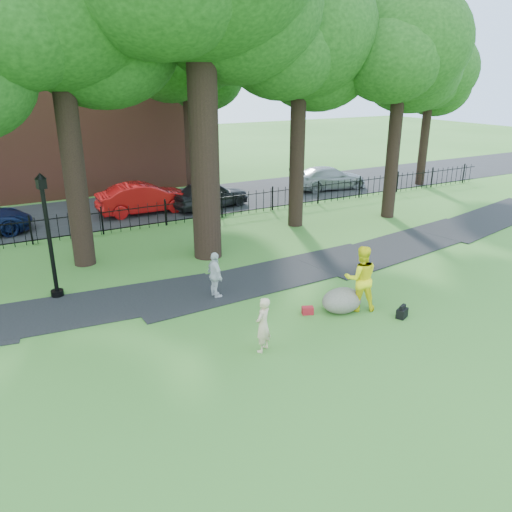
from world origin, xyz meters
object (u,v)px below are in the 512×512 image
red_sedan (144,198)px  boulder (342,299)px  man (361,278)px  lamppost (49,239)px  woman (263,325)px

red_sedan → boulder: bearing=-172.1°
boulder → red_sedan: red_sedan is taller
man → lamppost: 9.80m
red_sedan → lamppost: bearing=148.1°
woman → man: (3.84, 0.72, 0.28)m
boulder → red_sedan: bearing=97.1°
boulder → lamppost: 9.36m
lamppost → red_sedan: (5.74, 8.96, -1.20)m
woman → lamppost: 7.63m
boulder → lamppost: size_ratio=0.32×
man → red_sedan: 14.67m
woman → man: size_ratio=0.73×
man → boulder: size_ratio=1.57×
woman → red_sedan: size_ratio=0.31×
boulder → lamppost: (-7.52, 5.33, 1.62)m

